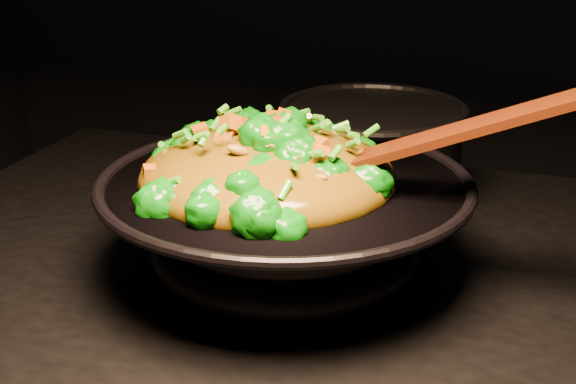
% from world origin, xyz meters
% --- Properties ---
extents(wok, '(0.43, 0.43, 0.11)m').
position_xyz_m(wok, '(-0.09, 0.03, 0.95)').
color(wok, black).
rests_on(wok, stovetop).
extents(stir_fry, '(0.35, 0.35, 0.09)m').
position_xyz_m(stir_fry, '(-0.11, 0.03, 1.06)').
color(stir_fry, '#0C7208').
rests_on(stir_fry, wok).
extents(spatula, '(0.30, 0.05, 0.13)m').
position_xyz_m(spatula, '(0.04, 0.03, 1.06)').
color(spatula, '#391606').
rests_on(spatula, wok).
extents(back_pot, '(0.25, 0.25, 0.13)m').
position_xyz_m(back_pot, '(-0.05, 0.27, 0.97)').
color(back_pot, black).
rests_on(back_pot, stovetop).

